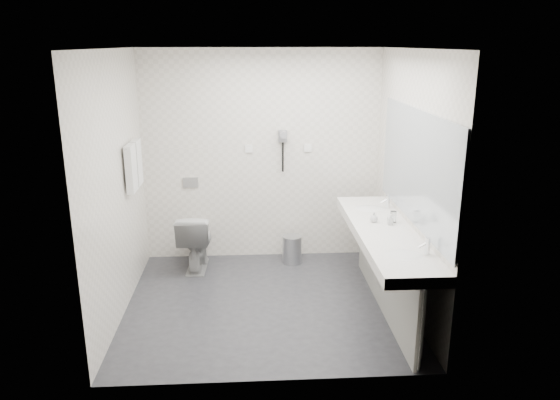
{
  "coord_description": "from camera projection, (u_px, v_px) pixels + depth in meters",
  "views": [
    {
      "loc": [
        -0.16,
        -4.9,
        2.55
      ],
      "look_at": [
        0.15,
        0.15,
        1.05
      ],
      "focal_mm": 34.13,
      "sensor_mm": 36.0,
      "label": 1
    }
  ],
  "objects": [
    {
      "name": "ceiling",
      "position": [
        264.0,
        48.0,
        4.71
      ],
      "size": [
        2.8,
        2.8,
        0.0
      ],
      "primitive_type": "plane",
      "rotation": [
        3.14,
        0.0,
        0.0
      ],
      "color": "white",
      "rests_on": "wall_back"
    },
    {
      "name": "vanity_counter",
      "position": [
        384.0,
        234.0,
        5.07
      ],
      "size": [
        0.55,
        2.2,
        0.1
      ],
      "primitive_type": "cube",
      "color": "white",
      "rests_on": "floor"
    },
    {
      "name": "pedal_bin",
      "position": [
        292.0,
        250.0,
        6.39
      ],
      "size": [
        0.28,
        0.28,
        0.32
      ],
      "primitive_type": "cylinder",
      "rotation": [
        0.0,
        0.0,
        0.25
      ],
      "color": "#B2B5BA",
      "rests_on": "floor"
    },
    {
      "name": "wall_right",
      "position": [
        410.0,
        182.0,
        5.15
      ],
      "size": [
        0.0,
        2.6,
        2.6
      ],
      "primitive_type": "plane",
      "rotation": [
        1.57,
        0.0,
        -1.57
      ],
      "color": "white",
      "rests_on": "floor"
    },
    {
      "name": "faucet_far",
      "position": [
        388.0,
        201.0,
        5.67
      ],
      "size": [
        0.04,
        0.04,
        0.15
      ],
      "primitive_type": "cylinder",
      "color": "silver",
      "rests_on": "vanity_counter"
    },
    {
      "name": "vanity_post_far",
      "position": [
        365.0,
        237.0,
        6.19
      ],
      "size": [
        0.06,
        0.06,
        0.75
      ],
      "primitive_type": "cylinder",
      "color": "silver",
      "rests_on": "floor"
    },
    {
      "name": "switch_plate_a",
      "position": [
        249.0,
        149.0,
        6.26
      ],
      "size": [
        0.09,
        0.02,
        0.09
      ],
      "primitive_type": "cube",
      "color": "white",
      "rests_on": "wall_back"
    },
    {
      "name": "mirror",
      "position": [
        416.0,
        167.0,
        4.9
      ],
      "size": [
        0.02,
        2.2,
        1.05
      ],
      "primitive_type": "cube",
      "color": "#B2BCC6",
      "rests_on": "wall_right"
    },
    {
      "name": "dryer_barrel",
      "position": [
        283.0,
        134.0,
        6.15
      ],
      "size": [
        0.08,
        0.14,
        0.08
      ],
      "primitive_type": "cylinder",
      "rotation": [
        1.57,
        0.0,
        0.0
      ],
      "color": "gray",
      "rests_on": "dryer_cradle"
    },
    {
      "name": "wall_left",
      "position": [
        116.0,
        187.0,
        4.99
      ],
      "size": [
        0.0,
        2.6,
        2.6
      ],
      "primitive_type": "plane",
      "rotation": [
        1.57,
        0.0,
        1.57
      ],
      "color": "white",
      "rests_on": "floor"
    },
    {
      "name": "dryer_cradle",
      "position": [
        283.0,
        136.0,
        6.23
      ],
      "size": [
        0.1,
        0.04,
        0.14
      ],
      "primitive_type": "cube",
      "color": "gray",
      "rests_on": "wall_back"
    },
    {
      "name": "vanity_post_near",
      "position": [
        421.0,
        329.0,
        4.2
      ],
      "size": [
        0.06,
        0.06,
        0.75
      ],
      "primitive_type": "cylinder",
      "color": "silver",
      "rests_on": "floor"
    },
    {
      "name": "wall_back",
      "position": [
        262.0,
        157.0,
        6.31
      ],
      "size": [
        2.8,
        0.0,
        2.8
      ],
      "primitive_type": "plane",
      "rotation": [
        1.57,
        0.0,
        0.0
      ],
      "color": "white",
      "rests_on": "floor"
    },
    {
      "name": "towel_near",
      "position": [
        131.0,
        169.0,
        5.36
      ],
      "size": [
        0.07,
        0.24,
        0.48
      ],
      "primitive_type": "cube",
      "color": "white",
      "rests_on": "towel_rail"
    },
    {
      "name": "basin_near",
      "position": [
        404.0,
        257.0,
        4.44
      ],
      "size": [
        0.4,
        0.31,
        0.05
      ],
      "primitive_type": "ellipsoid",
      "color": "white",
      "rests_on": "vanity_counter"
    },
    {
      "name": "soap_bottle_a",
      "position": [
        390.0,
        219.0,
        5.15
      ],
      "size": [
        0.05,
        0.05,
        0.11
      ],
      "primitive_type": "imported",
      "rotation": [
        0.0,
        0.0,
        0.06
      ],
      "color": "beige",
      "rests_on": "vanity_counter"
    },
    {
      "name": "dryer_cord",
      "position": [
        283.0,
        157.0,
        6.28
      ],
      "size": [
        0.02,
        0.02,
        0.35
      ],
      "primitive_type": "cylinder",
      "color": "black",
      "rests_on": "dryer_cradle"
    },
    {
      "name": "floor",
      "position": [
        266.0,
        303.0,
        5.42
      ],
      "size": [
        2.8,
        2.8,
        0.0
      ],
      "primitive_type": "plane",
      "color": "#2E2E33",
      "rests_on": "ground"
    },
    {
      "name": "glass_left",
      "position": [
        393.0,
        217.0,
        5.22
      ],
      "size": [
        0.07,
        0.07,
        0.11
      ],
      "primitive_type": "cylinder",
      "rotation": [
        0.0,
        0.0,
        0.1
      ],
      "color": "silver",
      "rests_on": "vanity_counter"
    },
    {
      "name": "towel_rail",
      "position": [
        131.0,
        145.0,
        5.43
      ],
      "size": [
        0.02,
        0.62,
        0.02
      ],
      "primitive_type": "cylinder",
      "rotation": [
        1.57,
        0.0,
        0.0
      ],
      "color": "silver",
      "rests_on": "wall_left"
    },
    {
      "name": "basin_far",
      "position": [
        369.0,
        210.0,
        5.68
      ],
      "size": [
        0.4,
        0.31,
        0.05
      ],
      "primitive_type": "ellipsoid",
      "color": "white",
      "rests_on": "vanity_counter"
    },
    {
      "name": "faucet_near",
      "position": [
        427.0,
        246.0,
        4.42
      ],
      "size": [
        0.04,
        0.04,
        0.15
      ],
      "primitive_type": "cylinder",
      "color": "silver",
      "rests_on": "vanity_counter"
    },
    {
      "name": "wall_front",
      "position": [
        271.0,
        231.0,
        3.82
      ],
      "size": [
        2.8,
        0.0,
        2.8
      ],
      "primitive_type": "plane",
      "rotation": [
        -1.57,
        0.0,
        0.0
      ],
      "color": "white",
      "rests_on": "floor"
    },
    {
      "name": "switch_plate_b",
      "position": [
        308.0,
        148.0,
        6.3
      ],
      "size": [
        0.09,
        0.02,
        0.09
      ],
      "primitive_type": "cube",
      "color": "white",
      "rests_on": "wall_back"
    },
    {
      "name": "toilet",
      "position": [
        196.0,
        241.0,
        6.19
      ],
      "size": [
        0.41,
        0.68,
        0.68
      ],
      "primitive_type": "imported",
      "rotation": [
        0.0,
        0.0,
        3.1
      ],
      "color": "white",
      "rests_on": "floor"
    },
    {
      "name": "soap_bottle_b",
      "position": [
        374.0,
        217.0,
        5.23
      ],
      "size": [
        0.1,
        0.1,
        0.1
      ],
      "primitive_type": "imported",
      "rotation": [
        0.0,
        0.0,
        -0.25
      ],
      "color": "beige",
      "rests_on": "vanity_counter"
    },
    {
      "name": "bin_lid",
      "position": [
        292.0,
        237.0,
        6.34
      ],
      "size": [
        0.23,
        0.23,
        0.02
      ],
      "primitive_type": "cylinder",
      "color": "#B2B5BA",
      "rests_on": "pedal_bin"
    },
    {
      "name": "towel_far",
      "position": [
        137.0,
        163.0,
        5.63
      ],
      "size": [
        0.07,
        0.24,
        0.48
      ],
      "primitive_type": "cube",
      "color": "white",
      "rests_on": "towel_rail"
    },
    {
      "name": "vanity_panel",
      "position": [
        384.0,
        275.0,
        5.19
      ],
      "size": [
        0.03,
        2.15,
        0.75
      ],
      "primitive_type": "cube",
      "color": "gray",
      "rests_on": "floor"
    },
    {
      "name": "flush_plate",
      "position": [
        191.0,
        183.0,
        6.33
      ],
      "size": [
        0.18,
        0.02,
        0.12
      ],
      "primitive_type": "cube",
      "color": "#B2B5BA",
      "rests_on": "wall_back"
    }
  ]
}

